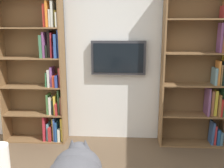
{
  "coord_description": "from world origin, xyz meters",
  "views": [
    {
      "loc": [
        -0.2,
        1.35,
        1.65
      ],
      "look_at": [
        -0.05,
        -1.15,
        1.08
      ],
      "focal_mm": 39.39,
      "sensor_mm": 36.0,
      "label": 1
    }
  ],
  "objects_px": {
    "bookshelf_right": "(41,74)",
    "paper_towel_roll": "(0,163)",
    "bookshelf_left": "(204,70)",
    "wall_mounted_tv": "(118,58)"
  },
  "relations": [
    {
      "from": "bookshelf_right",
      "to": "paper_towel_roll",
      "type": "height_order",
      "value": "bookshelf_right"
    },
    {
      "from": "bookshelf_left",
      "to": "bookshelf_right",
      "type": "height_order",
      "value": "bookshelf_left"
    },
    {
      "from": "wall_mounted_tv",
      "to": "bookshelf_left",
      "type": "bearing_deg",
      "value": 176.11
    },
    {
      "from": "bookshelf_right",
      "to": "paper_towel_roll",
      "type": "xyz_separation_m",
      "value": [
        -0.48,
        2.12,
        -0.15
      ]
    },
    {
      "from": "wall_mounted_tv",
      "to": "paper_towel_roll",
      "type": "height_order",
      "value": "wall_mounted_tv"
    },
    {
      "from": "bookshelf_right",
      "to": "wall_mounted_tv",
      "type": "relative_size",
      "value": 2.67
    },
    {
      "from": "bookshelf_left",
      "to": "wall_mounted_tv",
      "type": "bearing_deg",
      "value": -3.89
    },
    {
      "from": "bookshelf_left",
      "to": "wall_mounted_tv",
      "type": "xyz_separation_m",
      "value": [
        1.19,
        -0.08,
        0.15
      ]
    },
    {
      "from": "bookshelf_left",
      "to": "wall_mounted_tv",
      "type": "relative_size",
      "value": 2.85
    },
    {
      "from": "paper_towel_roll",
      "to": "bookshelf_left",
      "type": "bearing_deg",
      "value": -130.63
    }
  ]
}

